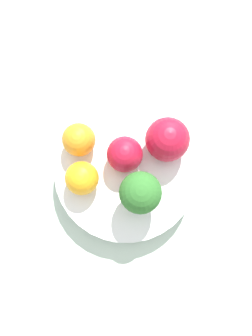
{
  "coord_description": "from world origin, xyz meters",
  "views": [
    {
      "loc": [
        -0.02,
        0.08,
        0.51
      ],
      "look_at": [
        0.0,
        0.0,
        0.06
      ],
      "focal_mm": 35.0,
      "sensor_mm": 36.0,
      "label": 1
    }
  ],
  "objects_px": {
    "bowl": "(126,171)",
    "apple_red": "(125,154)",
    "apple_green": "(167,140)",
    "broccoli": "(140,193)",
    "orange_back": "(79,140)",
    "orange_front": "(82,178)"
  },
  "relations": [
    {
      "from": "apple_green",
      "to": "orange_back",
      "type": "bearing_deg",
      "value": 16.28
    },
    {
      "from": "bowl",
      "to": "orange_front",
      "type": "height_order",
      "value": "orange_front"
    },
    {
      "from": "apple_green",
      "to": "apple_red",
      "type": "bearing_deg",
      "value": 35.57
    },
    {
      "from": "orange_back",
      "to": "apple_green",
      "type": "bearing_deg",
      "value": -163.72
    },
    {
      "from": "apple_green",
      "to": "orange_front",
      "type": "height_order",
      "value": "apple_green"
    },
    {
      "from": "orange_back",
      "to": "apple_red",
      "type": "bearing_deg",
      "value": 178.68
    },
    {
      "from": "apple_red",
      "to": "orange_back",
      "type": "bearing_deg",
      "value": -1.32
    },
    {
      "from": "apple_green",
      "to": "orange_back",
      "type": "relative_size",
      "value": 1.31
    },
    {
      "from": "bowl",
      "to": "orange_back",
      "type": "relative_size",
      "value": 4.45
    },
    {
      "from": "broccoli",
      "to": "apple_green",
      "type": "height_order",
      "value": "broccoli"
    },
    {
      "from": "bowl",
      "to": "broccoli",
      "type": "relative_size",
      "value": 2.79
    },
    {
      "from": "bowl",
      "to": "apple_green",
      "type": "xyz_separation_m",
      "value": [
        -0.04,
        -0.05,
        0.05
      ]
    },
    {
      "from": "broccoli",
      "to": "apple_red",
      "type": "bearing_deg",
      "value": -52.79
    },
    {
      "from": "bowl",
      "to": "apple_red",
      "type": "xyz_separation_m",
      "value": [
        0.01,
        -0.01,
        0.04
      ]
    },
    {
      "from": "apple_green",
      "to": "orange_back",
      "type": "distance_m",
      "value": 0.12
    },
    {
      "from": "bowl",
      "to": "orange_front",
      "type": "relative_size",
      "value": 4.47
    },
    {
      "from": "bowl",
      "to": "apple_red",
      "type": "relative_size",
      "value": 4.15
    },
    {
      "from": "orange_front",
      "to": "orange_back",
      "type": "relative_size",
      "value": 1.0
    },
    {
      "from": "bowl",
      "to": "broccoli",
      "type": "xyz_separation_m",
      "value": [
        -0.03,
        0.03,
        0.06
      ]
    },
    {
      "from": "apple_green",
      "to": "orange_front",
      "type": "relative_size",
      "value": 1.32
    },
    {
      "from": "apple_green",
      "to": "orange_back",
      "type": "height_order",
      "value": "apple_green"
    },
    {
      "from": "broccoli",
      "to": "orange_back",
      "type": "relative_size",
      "value": 1.59
    }
  ]
}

